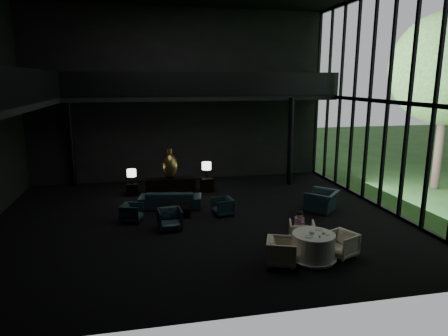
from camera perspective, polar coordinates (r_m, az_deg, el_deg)
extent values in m
cube|color=black|center=(14.09, -3.50, -7.35)|extent=(14.00, 12.00, 0.02)
cube|color=black|center=(19.23, -6.27, 10.10)|extent=(14.00, 0.04, 8.00)
cube|color=black|center=(7.40, 2.80, 6.46)|extent=(14.00, 0.04, 8.00)
cube|color=black|center=(18.36, -2.81, 10.05)|extent=(12.00, 2.00, 0.25)
cube|color=black|center=(13.50, -25.67, 10.54)|extent=(0.06, 12.00, 1.00)
cube|color=black|center=(17.36, -2.30, 11.90)|extent=(12.00, 0.06, 1.00)
cylinder|color=black|center=(19.29, -21.00, 3.38)|extent=(0.24, 0.24, 4.00)
cylinder|color=black|center=(18.58, 9.44, 3.72)|extent=(0.24, 0.24, 4.00)
cylinder|color=#382D23|center=(19.98, 28.53, 4.29)|extent=(0.36, 0.36, 4.90)
sphere|color=#2B5E21|center=(19.85, 29.39, 12.30)|extent=(4.80, 4.80, 4.80)
cube|color=black|center=(17.23, -7.65, -2.56)|extent=(2.11, 0.48, 0.67)
ellipsoid|color=#A46F38|center=(17.14, -7.76, 0.31)|extent=(0.68, 0.68, 1.05)
cylinder|color=#A46F38|center=(17.02, -7.82, 2.39)|extent=(0.23, 0.23, 0.21)
cube|color=black|center=(17.34, -12.95, -2.97)|extent=(0.46, 0.46, 0.50)
cylinder|color=black|center=(17.14, -13.03, -1.72)|extent=(0.11, 0.11, 0.33)
cylinder|color=white|center=(17.06, -13.08, -0.69)|extent=(0.38, 0.38, 0.30)
cube|color=black|center=(17.49, -2.43, -2.36)|extent=(0.54, 0.54, 0.59)
cylinder|color=black|center=(17.49, -2.50, -0.77)|extent=(0.12, 0.12, 0.35)
cylinder|color=white|center=(17.42, -2.51, 0.31)|extent=(0.40, 0.40, 0.32)
imported|color=black|center=(15.29, -7.65, -3.84)|extent=(2.68, 1.18, 1.01)
imported|color=#192D39|center=(14.15, -13.01, -6.28)|extent=(0.70, 0.73, 0.61)
imported|color=black|center=(14.44, -0.15, -5.55)|extent=(0.64, 0.67, 0.61)
imported|color=#1A272F|center=(13.17, -7.74, -7.14)|extent=(0.79, 0.75, 0.75)
imported|color=#2E4349|center=(15.20, 13.81, -3.97)|extent=(1.49, 1.51, 1.12)
cube|color=black|center=(14.55, -6.45, -5.99)|extent=(0.95, 0.95, 0.36)
cylinder|color=white|center=(11.20, 12.62, -10.96)|extent=(1.14, 1.14, 0.75)
cone|color=white|center=(11.34, 12.54, -12.46)|extent=(1.30, 1.30, 0.10)
imported|color=beige|center=(12.18, 11.06, -9.01)|extent=(0.87, 0.84, 0.72)
imported|color=beige|center=(11.65, 16.39, -10.31)|extent=(0.89, 0.91, 0.72)
imported|color=beige|center=(10.79, 8.23, -11.58)|extent=(0.95, 0.97, 0.79)
cylinder|color=#C688AD|center=(11.97, 10.71, -7.89)|extent=(0.28, 0.28, 0.40)
sphere|color=#D8A884|center=(11.86, 10.77, -6.52)|extent=(0.20, 0.20, 0.20)
ellipsoid|color=black|center=(11.86, 10.77, -6.38)|extent=(0.21, 0.21, 0.14)
cylinder|color=white|center=(10.85, 12.05, -9.54)|extent=(0.28, 0.28, 0.01)
cylinder|color=white|center=(11.38, 13.36, -8.55)|extent=(0.22, 0.22, 0.01)
cylinder|color=white|center=(11.08, 14.55, -9.20)|extent=(0.19, 0.19, 0.01)
cylinder|color=white|center=(11.08, 14.02, -8.97)|extent=(0.09, 0.09, 0.06)
ellipsoid|color=white|center=(11.06, 12.44, -8.96)|extent=(0.15, 0.15, 0.08)
cylinder|color=#99999E|center=(10.84, 13.50, -9.49)|extent=(0.06, 0.06, 0.06)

